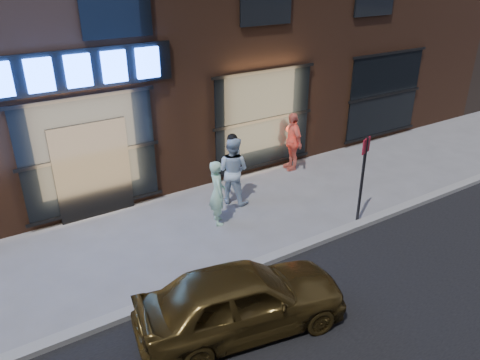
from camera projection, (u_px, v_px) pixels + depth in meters
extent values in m
plane|color=slate|center=(163.00, 303.00, 8.72)|extent=(90.00, 90.00, 0.00)
cube|color=gray|center=(163.00, 300.00, 8.70)|extent=(60.00, 0.25, 0.12)
cube|color=black|center=(59.00, 72.00, 9.99)|extent=(5.20, 0.06, 0.90)
cube|color=black|center=(93.00, 171.00, 11.19)|extent=(1.80, 0.10, 2.40)
cube|color=#FFBF72|center=(90.00, 155.00, 11.07)|extent=(3.00, 0.04, 2.60)
cube|color=black|center=(90.00, 155.00, 11.04)|extent=(3.20, 0.06, 2.80)
cube|color=#FFBF72|center=(263.00, 119.00, 13.48)|extent=(3.00, 0.04, 2.60)
cube|color=black|center=(264.00, 120.00, 13.45)|extent=(3.20, 0.06, 2.80)
cube|color=#FFBF72|center=(383.00, 95.00, 15.89)|extent=(3.00, 0.04, 2.60)
cube|color=black|center=(384.00, 95.00, 15.86)|extent=(3.20, 0.06, 2.80)
cube|color=black|center=(115.00, 0.00, 10.05)|extent=(1.60, 0.06, 1.60)
cube|color=#2659FF|center=(40.00, 75.00, 9.74)|extent=(0.55, 0.12, 0.70)
cube|color=#2659FF|center=(78.00, 71.00, 10.13)|extent=(0.55, 0.12, 0.70)
cube|color=#2659FF|center=(114.00, 67.00, 10.51)|extent=(0.55, 0.12, 0.70)
cube|color=#2659FF|center=(148.00, 63.00, 10.90)|extent=(0.55, 0.12, 0.70)
imported|color=#B5EFC9|center=(217.00, 193.00, 11.02)|extent=(0.54, 0.67, 1.61)
imported|color=silver|center=(232.00, 170.00, 11.95)|extent=(1.06, 1.11, 1.81)
imported|color=#EF7862|center=(292.00, 141.00, 13.89)|extent=(0.61, 1.09, 1.76)
imported|color=brown|center=(242.00, 299.00, 7.88)|extent=(3.82, 2.09, 1.23)
cylinder|color=#262628|center=(362.00, 182.00, 10.86)|extent=(0.07, 0.07, 2.21)
cube|color=#A21223|center=(366.00, 146.00, 10.47)|extent=(0.34, 0.15, 0.35)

